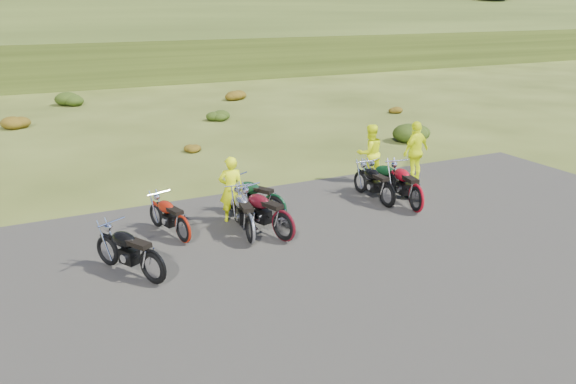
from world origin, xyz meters
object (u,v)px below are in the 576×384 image
motorcycle_7 (408,199)px  person_middle (231,190)px  motorcycle_3 (251,245)px  motorcycle_0 (155,285)px

motorcycle_7 → person_middle: (-5.14, 0.57, 0.85)m
motorcycle_3 → person_middle: size_ratio=1.24×
motorcycle_0 → motorcycle_7: size_ratio=1.09×
motorcycle_3 → motorcycle_7: size_ratio=1.09×
motorcycle_0 → motorcycle_3: 2.66m
motorcycle_0 → motorcycle_7: motorcycle_0 is taller
motorcycle_0 → person_middle: 3.73m
motorcycle_3 → motorcycle_0: bearing=119.6°
motorcycle_7 → motorcycle_3: bearing=72.2°
motorcycle_0 → motorcycle_7: bearing=-104.6°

